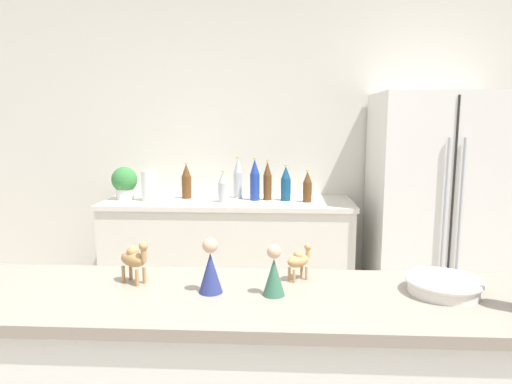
{
  "coord_description": "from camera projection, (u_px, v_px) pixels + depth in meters",
  "views": [
    {
      "loc": [
        0.14,
        -1.01,
        1.52
      ],
      "look_at": [
        0.02,
        1.36,
        1.16
      ],
      "focal_mm": 32.0,
      "sensor_mm": 36.0,
      "label": 1
    }
  ],
  "objects": [
    {
      "name": "refrigerator",
      "position": [
        433.0,
        213.0,
        3.34
      ],
      "size": [
        0.88,
        0.72,
        1.73
      ],
      "color": "silver",
      "rests_on": "ground_plane"
    },
    {
      "name": "wise_man_figurine_purple",
      "position": [
        274.0,
        274.0,
        1.38
      ],
      "size": [
        0.07,
        0.07,
        0.16
      ],
      "color": "#33664C",
      "rests_on": "bar_counter"
    },
    {
      "name": "paper_towel_roll",
      "position": [
        150.0,
        186.0,
        3.43
      ],
      "size": [
        0.12,
        0.12,
        0.23
      ],
      "color": "white",
      "rests_on": "back_counter"
    },
    {
      "name": "back_bottle_2",
      "position": [
        267.0,
        181.0,
        3.46
      ],
      "size": [
        0.06,
        0.06,
        0.3
      ],
      "color": "brown",
      "rests_on": "back_counter"
    },
    {
      "name": "back_bottle_0",
      "position": [
        186.0,
        181.0,
        3.53
      ],
      "size": [
        0.08,
        0.08,
        0.28
      ],
      "color": "brown",
      "rests_on": "back_counter"
    },
    {
      "name": "back_counter",
      "position": [
        229.0,
        259.0,
        3.54
      ],
      "size": [
        1.88,
        0.63,
        0.93
      ],
      "color": "silver",
      "rests_on": "ground_plane"
    },
    {
      "name": "potted_plant",
      "position": [
        125.0,
        182.0,
        3.48
      ],
      "size": [
        0.19,
        0.19,
        0.25
      ],
      "color": "silver",
      "rests_on": "back_counter"
    },
    {
      "name": "back_bottle_5",
      "position": [
        255.0,
        180.0,
        3.44
      ],
      "size": [
        0.07,
        0.07,
        0.32
      ],
      "color": "navy",
      "rests_on": "back_counter"
    },
    {
      "name": "back_bottle_1",
      "position": [
        223.0,
        187.0,
        3.37
      ],
      "size": [
        0.08,
        0.08,
        0.23
      ],
      "color": "#B2B7BC",
      "rests_on": "back_counter"
    },
    {
      "name": "back_bottle_6",
      "position": [
        286.0,
        184.0,
        3.43
      ],
      "size": [
        0.07,
        0.07,
        0.27
      ],
      "color": "navy",
      "rests_on": "back_counter"
    },
    {
      "name": "wall_back",
      "position": [
        263.0,
        152.0,
        3.73
      ],
      "size": [
        8.0,
        0.06,
        2.55
      ],
      "color": "silver",
      "rests_on": "ground_plane"
    },
    {
      "name": "back_bottle_4",
      "position": [
        307.0,
        187.0,
        3.37
      ],
      "size": [
        0.07,
        0.07,
        0.24
      ],
      "color": "brown",
      "rests_on": "back_counter"
    },
    {
      "name": "back_bottle_3",
      "position": [
        238.0,
        178.0,
        3.54
      ],
      "size": [
        0.07,
        0.07,
        0.32
      ],
      "color": "#B2B7BC",
      "rests_on": "back_counter"
    },
    {
      "name": "wise_man_figurine_crimson",
      "position": [
        210.0,
        269.0,
        1.4
      ],
      "size": [
        0.07,
        0.07,
        0.17
      ],
      "color": "navy",
      "rests_on": "bar_counter"
    },
    {
      "name": "fruit_bowl",
      "position": [
        444.0,
        285.0,
        1.4
      ],
      "size": [
        0.23,
        0.23,
        0.05
      ],
      "color": "white",
      "rests_on": "bar_counter"
    },
    {
      "name": "camel_figurine",
      "position": [
        134.0,
        258.0,
        1.48
      ],
      "size": [
        0.11,
        0.1,
        0.15
      ],
      "color": "#A87F4C",
      "rests_on": "bar_counter"
    },
    {
      "name": "camel_figurine_second",
      "position": [
        299.0,
        260.0,
        1.52
      ],
      "size": [
        0.09,
        0.08,
        0.12
      ],
      "color": "tan",
      "rests_on": "bar_counter"
    }
  ]
}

